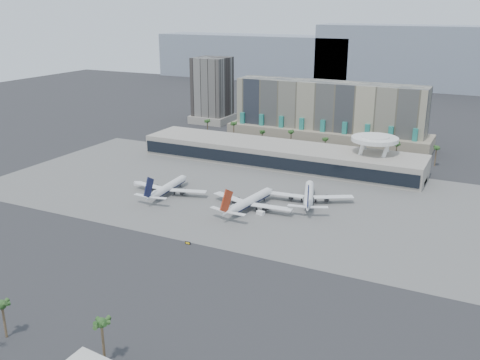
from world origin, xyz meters
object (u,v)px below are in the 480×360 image
at_px(service_vehicle_a, 138,184).
at_px(service_vehicle_b, 261,213).
at_px(taxiway_sign, 188,243).
at_px(airliner_centre, 249,201).
at_px(airliner_left, 168,187).
at_px(airliner_right, 309,195).

bearing_deg(service_vehicle_a, service_vehicle_b, -23.49).
height_order(service_vehicle_b, taxiway_sign, service_vehicle_b).
height_order(airliner_centre, service_vehicle_b, airliner_centre).
height_order(airliner_left, service_vehicle_a, airliner_left).
xyz_separation_m(service_vehicle_a, taxiway_sign, (62.26, -51.31, -0.49)).
height_order(airliner_right, service_vehicle_b, airliner_right).
distance_m(airliner_right, taxiway_sign, 72.23).
distance_m(airliner_centre, taxiway_sign, 46.55).
relative_size(airliner_right, taxiway_sign, 17.90).
bearing_deg(airliner_right, taxiway_sign, -129.97).
bearing_deg(taxiway_sign, service_vehicle_b, 71.98).
xyz_separation_m(airliner_left, taxiway_sign, (40.12, -46.56, -3.13)).
distance_m(airliner_left, airliner_centre, 45.70).
distance_m(airliner_centre, service_vehicle_a, 68.10).
bearing_deg(taxiway_sign, airliner_centre, 82.59).
relative_size(airliner_left, airliner_right, 0.98).
distance_m(airliner_left, service_vehicle_a, 22.80).
xyz_separation_m(airliner_left, airliner_centre, (45.70, -0.47, 0.20)).
bearing_deg(service_vehicle_b, taxiway_sign, -94.40).
relative_size(airliner_centre, taxiway_sign, 18.39).
relative_size(airliner_centre, airliner_right, 1.03).
bearing_deg(airliner_left, airliner_centre, -4.46).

